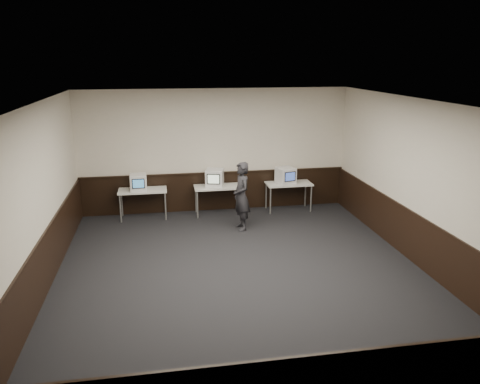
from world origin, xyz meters
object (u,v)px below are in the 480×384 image
emac_right (286,175)px  person (241,196)px  desk_center (218,189)px  desk_right (289,186)px  emac_center (215,178)px  desk_left (143,192)px  emac_left (138,182)px

emac_right → person: bearing=-155.0°
desk_center → person: (0.41, -1.21, 0.13)m
desk_right → emac_center: bearing=179.1°
desk_left → emac_right: size_ratio=2.20×
emac_right → emac_left: bearing=164.9°
emac_center → desk_left: bearing=-164.9°
desk_center → emac_left: size_ratio=2.64×
emac_center → emac_left: bearing=-163.8°
desk_right → emac_center: 1.99m
emac_left → person: bearing=-28.1°
desk_left → emac_left: size_ratio=2.64×
desk_center → emac_right: size_ratio=2.20×
desk_center → emac_right: 1.83m
desk_left → desk_right: 3.80m
person → desk_center: bearing=-170.8°
desk_left → emac_center: bearing=1.0°
desk_right → emac_right: bearing=-165.1°
emac_left → person: 2.67m
emac_left → person: person is taller
desk_right → desk_left: bearing=180.0°
emac_center → desk_center: bearing=-11.4°
desk_left → desk_center: (1.90, 0.00, 0.00)m
desk_center → emac_center: emac_center is taller
desk_left → emac_right: bearing=-0.4°
desk_center → emac_left: bearing=-178.9°
emac_center → person: bearing=-54.7°
desk_left → desk_center: 1.90m
emac_right → person: size_ratio=0.34×
emac_right → emac_center: bearing=162.9°
emac_center → person: size_ratio=0.34×
emac_center → emac_right: bearing=12.3°
desk_center → emac_left: emac_left is taller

